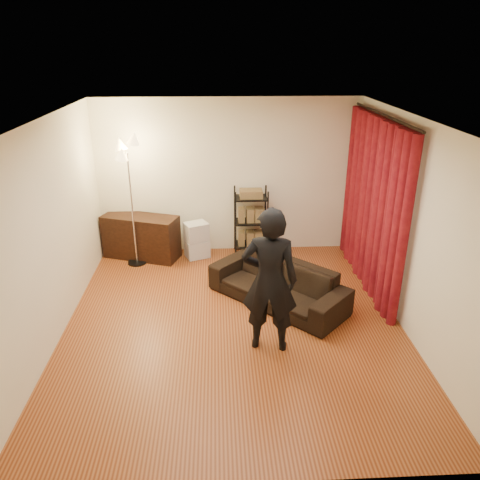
{
  "coord_description": "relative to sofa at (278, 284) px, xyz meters",
  "views": [
    {
      "loc": [
        -0.19,
        -5.39,
        3.52
      ],
      "look_at": [
        0.1,
        0.3,
        1.1
      ],
      "focal_mm": 35.0,
      "sensor_mm": 36.0,
      "label": 1
    }
  ],
  "objects": [
    {
      "name": "floor",
      "position": [
        -0.66,
        -0.54,
        -0.3
      ],
      "size": [
        5.0,
        5.0,
        0.0
      ],
      "primitive_type": "plane",
      "color": "#995327",
      "rests_on": "ground"
    },
    {
      "name": "ceiling",
      "position": [
        -0.66,
        -0.54,
        2.4
      ],
      "size": [
        5.0,
        5.0,
        0.0
      ],
      "primitive_type": "plane",
      "rotation": [
        3.14,
        0.0,
        0.0
      ],
      "color": "white",
      "rests_on": "ground"
    },
    {
      "name": "wall_back",
      "position": [
        -0.66,
        1.96,
        1.05
      ],
      "size": [
        5.0,
        0.0,
        5.0
      ],
      "primitive_type": "plane",
      "rotation": [
        1.57,
        0.0,
        0.0
      ],
      "color": "#EEE6C9",
      "rests_on": "ground"
    },
    {
      "name": "wall_front",
      "position": [
        -0.66,
        -3.04,
        1.05
      ],
      "size": [
        5.0,
        0.0,
        5.0
      ],
      "primitive_type": "plane",
      "rotation": [
        -1.57,
        0.0,
        0.0
      ],
      "color": "#EEE6C9",
      "rests_on": "ground"
    },
    {
      "name": "wall_left",
      "position": [
        -2.91,
        -0.54,
        1.05
      ],
      "size": [
        0.0,
        5.0,
        5.0
      ],
      "primitive_type": "plane",
      "rotation": [
        1.57,
        0.0,
        1.57
      ],
      "color": "#EEE6C9",
      "rests_on": "ground"
    },
    {
      "name": "wall_right",
      "position": [
        1.59,
        -0.54,
        1.05
      ],
      "size": [
        0.0,
        5.0,
        5.0
      ],
      "primitive_type": "plane",
      "rotation": [
        1.57,
        0.0,
        -1.57
      ],
      "color": "#EEE6C9",
      "rests_on": "ground"
    },
    {
      "name": "curtain_rod",
      "position": [
        1.49,
        0.58,
        2.28
      ],
      "size": [
        0.04,
        2.65,
        0.04
      ],
      "primitive_type": "cylinder",
      "rotation": [
        1.57,
        0.0,
        0.0
      ],
      "color": "black",
      "rests_on": "wall_right"
    },
    {
      "name": "curtain",
      "position": [
        1.47,
        0.58,
        0.98
      ],
      "size": [
        0.22,
        2.65,
        2.55
      ],
      "primitive_type": null,
      "color": "maroon",
      "rests_on": "ground"
    },
    {
      "name": "sofa",
      "position": [
        0.0,
        0.0,
        0.0
      ],
      "size": [
        2.02,
        2.01,
        0.6
      ],
      "primitive_type": "imported",
      "rotation": [
        0.0,
        0.0,
        -0.78
      ],
      "color": "black",
      "rests_on": "ground"
    },
    {
      "name": "person",
      "position": [
        -0.25,
        -1.06,
        0.62
      ],
      "size": [
        0.73,
        0.55,
        1.84
      ],
      "primitive_type": "imported",
      "rotation": [
        0.0,
        0.0,
        2.98
      ],
      "color": "black",
      "rests_on": "ground"
    },
    {
      "name": "media_cabinet",
      "position": [
        -2.19,
        1.68,
        0.08
      ],
      "size": [
        1.39,
        0.89,
        0.76
      ],
      "primitive_type": "cube",
      "rotation": [
        0.0,
        0.0,
        -0.34
      ],
      "color": "black",
      "rests_on": "ground"
    },
    {
      "name": "storage_boxes",
      "position": [
        -1.22,
        1.61,
        0.02
      ],
      "size": [
        0.48,
        0.44,
        0.64
      ],
      "primitive_type": null,
      "rotation": [
        0.0,
        0.0,
        0.42
      ],
      "color": "silver",
      "rests_on": "ground"
    },
    {
      "name": "wire_shelf",
      "position": [
        -0.27,
        1.73,
        0.31
      ],
      "size": [
        0.64,
        0.53,
        1.21
      ],
      "primitive_type": null,
      "rotation": [
        0.0,
        0.0,
        0.3
      ],
      "color": "black",
      "rests_on": "ground"
    },
    {
      "name": "floor_lamp",
      "position": [
        -2.25,
        1.42,
        0.77
      ],
      "size": [
        0.51,
        0.51,
        2.15
      ],
      "primitive_type": null,
      "rotation": [
        0.0,
        0.0,
        0.4
      ],
      "color": "silver",
      "rests_on": "ground"
    }
  ]
}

